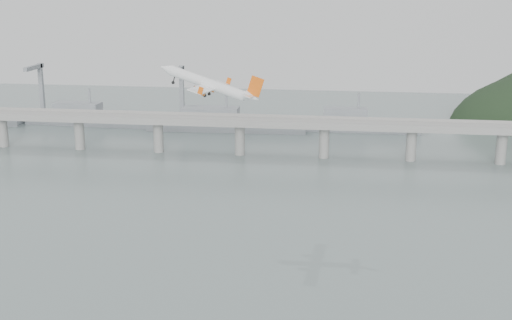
# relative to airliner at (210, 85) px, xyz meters

# --- Properties ---
(ground) EXTENTS (900.00, 900.00, 0.00)m
(ground) POSITION_rel_airliner_xyz_m (20.32, -69.86, -61.93)
(ground) COLOR slate
(ground) RESTS_ON ground
(bridge) EXTENTS (800.00, 22.00, 23.90)m
(bridge) POSITION_rel_airliner_xyz_m (19.17, 130.14, -44.28)
(bridge) COLOR gray
(bridge) RESTS_ON ground
(distant_fleet) EXTENTS (453.00, 60.90, 40.00)m
(distant_fleet) POSITION_rel_airliner_xyz_m (-135.04, 195.22, -55.71)
(distant_fleet) COLOR gray
(distant_fleet) RESTS_ON ground
(airliner) EXTENTS (42.98, 38.93, 15.64)m
(airliner) POSITION_rel_airliner_xyz_m (0.00, 0.00, 0.00)
(airliner) COLOR white
(airliner) RESTS_ON ground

